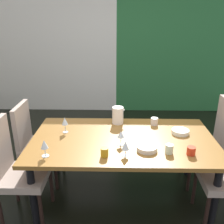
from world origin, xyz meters
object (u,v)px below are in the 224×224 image
object	(u,v)px
chair_right_far	(213,140)
wine_glass_rear	(121,135)
wine_glass_near_shelf	(125,146)
cup_front	(169,149)
wine_glass_south	(44,145)
cup_near_window	(191,151)
serving_bowl_corner	(147,148)
cup_north	(154,121)
cup_east	(104,152)
serving_bowl_left	(180,132)
wine_glass_west	(65,121)
chair_left_near	(14,167)
pitcher_center	(118,115)
dining_table	(123,145)
chair_left_far	(34,140)

from	to	relation	value
chair_right_far	wine_glass_rear	bearing A→B (deg)	112.12
wine_glass_near_shelf	cup_front	distance (m)	0.41
wine_glass_south	cup_near_window	world-z (taller)	wine_glass_south
serving_bowl_corner	cup_north	world-z (taller)	cup_north
cup_east	wine_glass_near_shelf	bearing A→B (deg)	4.57
serving_bowl_corner	cup_north	xyz separation A→B (m)	(0.15, 0.58, 0.02)
serving_bowl_corner	serving_bowl_left	world-z (taller)	serving_bowl_corner
wine_glass_south	wine_glass_near_shelf	size ratio (longest dim) A/B	1.10
wine_glass_west	chair_left_near	bearing A→B (deg)	-134.30
wine_glass_rear	serving_bowl_corner	size ratio (longest dim) A/B	0.75
wine_glass_west	cup_front	world-z (taller)	wine_glass_west
wine_glass_rear	serving_bowl_left	world-z (taller)	wine_glass_rear
wine_glass_south	wine_glass_near_shelf	world-z (taller)	wine_glass_south
serving_bowl_left	cup_north	world-z (taller)	cup_north
cup_north	serving_bowl_left	bearing A→B (deg)	-41.59
chair_right_far	cup_near_window	size ratio (longest dim) A/B	13.35
wine_glass_rear	wine_glass_south	bearing A→B (deg)	-161.89
chair_left_near	cup_east	size ratio (longest dim) A/B	12.26
wine_glass_south	pitcher_center	bearing A→B (deg)	49.15
wine_glass_rear	cup_front	distance (m)	0.46
dining_table	wine_glass_rear	bearing A→B (deg)	-100.34
dining_table	chair_left_far	bearing A→B (deg)	164.03
chair_left_near	serving_bowl_left	distance (m)	1.71
cup_east	cup_front	xyz separation A→B (m)	(0.58, 0.07, 0.00)
serving_bowl_corner	cup_front	distance (m)	0.20
chair_right_far	cup_north	xyz separation A→B (m)	(-0.67, 0.05, 0.20)
chair_right_far	wine_glass_near_shelf	xyz separation A→B (m)	(-1.02, -0.63, 0.26)
chair_right_far	cup_front	world-z (taller)	chair_right_far
chair_left_near	wine_glass_near_shelf	distance (m)	1.08
chair_right_far	wine_glass_south	size ratio (longest dim) A/B	6.54
cup_north	cup_front	world-z (taller)	same
dining_table	pitcher_center	distance (m)	0.43
cup_north	cup_front	size ratio (longest dim) A/B	0.99
chair_right_far	cup_north	distance (m)	0.70
dining_table	cup_north	world-z (taller)	cup_north
chair_right_far	serving_bowl_left	xyz separation A→B (m)	(-0.42, -0.16, 0.18)
chair_right_far	chair_left_far	size ratio (longest dim) A/B	1.07
serving_bowl_corner	dining_table	bearing A→B (deg)	133.23
cup_near_window	cup_east	bearing A→B (deg)	-176.40
wine_glass_west	serving_bowl_corner	bearing A→B (deg)	-23.53
wine_glass_near_shelf	cup_near_window	xyz separation A→B (m)	(0.59, 0.03, -0.06)
chair_right_far	wine_glass_west	world-z (taller)	chair_right_far
chair_left_near	pitcher_center	distance (m)	1.22
dining_table	chair_left_far	world-z (taller)	chair_left_far
dining_table	cup_east	distance (m)	0.41
serving_bowl_corner	wine_glass_rear	bearing A→B (deg)	158.63
chair_left_near	serving_bowl_corner	bearing A→B (deg)	92.90
chair_right_far	serving_bowl_corner	bearing A→B (deg)	122.72
cup_north	wine_glass_near_shelf	bearing A→B (deg)	-117.05
chair_right_far	chair_left_far	distance (m)	2.06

